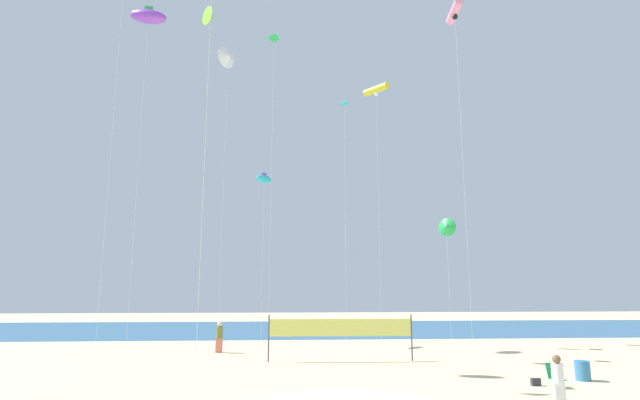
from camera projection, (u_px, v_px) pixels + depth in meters
ocean_band at (311, 329)px, 45.87m from camera, size 120.00×20.00×0.01m
beachgoer_olive_shirt at (219, 336)px, 29.21m from camera, size 0.41×0.41×1.80m
beachgoer_white_shirt at (558, 379)px, 16.05m from camera, size 0.37×0.37×1.63m
folding_beach_chair at (555, 375)px, 19.09m from camera, size 0.52×0.65×0.89m
trash_barrel at (583, 371)px, 20.40m from camera, size 0.61×0.61×0.80m
volleyball_net at (341, 329)px, 25.88m from camera, size 7.68×0.22×2.40m
beach_handbag at (536, 382)px, 19.29m from camera, size 0.36×0.18×0.29m
kite_white_delta at (228, 57)px, 36.49m from camera, size 1.39×1.51×21.71m
kite_cyan_diamond at (344, 106)px, 36.74m from camera, size 0.81×0.80×17.75m
kite_yellow_tube at (376, 90)px, 39.07m from camera, size 1.90×2.09×19.76m
kite_violet_inflatable at (148, 17)px, 28.15m from camera, size 2.58×1.43×19.92m
kite_green_diamond at (274, 45)px, 32.93m from camera, size 0.71×0.73×20.69m
kite_pink_tube at (455, 12)px, 28.55m from camera, size 0.73×2.27×20.06m
kite_lime_delta at (210, 17)px, 32.55m from camera, size 1.18×1.31×22.30m
kite_cyan_inflatable at (264, 179)px, 35.55m from camera, size 1.42×1.63×12.07m
kite_green_delta at (446, 227)px, 33.42m from camera, size 1.17×1.10×8.54m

